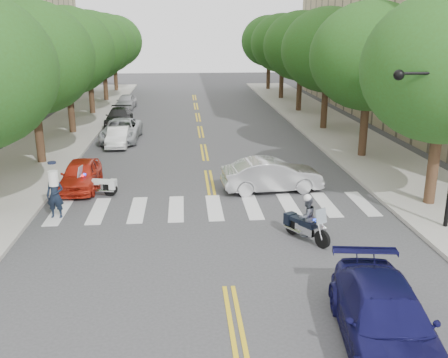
{
  "coord_description": "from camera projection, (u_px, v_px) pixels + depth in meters",
  "views": [
    {
      "loc": [
        -1.15,
        -12.58,
        7.04
      ],
      "look_at": [
        0.37,
        6.22,
        1.3
      ],
      "focal_mm": 40.0,
      "sensor_mm": 36.0,
      "label": 1
    }
  ],
  "objects": [
    {
      "name": "tree_l_1",
      "position": [
        31.0,
        58.0,
        25.18
      ],
      "size": [
        6.4,
        6.4,
        8.45
      ],
      "color": "#382316",
      "rests_on": "ground"
    },
    {
      "name": "sedan_blue",
      "position": [
        385.0,
        320.0,
        11.25
      ],
      "size": [
        2.66,
        5.2,
        1.45
      ],
      "primitive_type": "imported",
      "rotation": [
        0.0,
        0.0,
        -0.13
      ],
      "color": "#111046",
      "rests_on": "ground"
    },
    {
      "name": "tree_r_1",
      "position": [
        370.0,
        57.0,
        26.54
      ],
      "size": [
        6.4,
        6.4,
        8.45
      ],
      "color": "#382316",
      "rests_on": "ground"
    },
    {
      "name": "tree_r_0",
      "position": [
        445.0,
        68.0,
        18.92
      ],
      "size": [
        6.4,
        6.4,
        8.45
      ],
      "color": "#382316",
      "rests_on": "ground"
    },
    {
      "name": "convertible",
      "position": [
        272.0,
        175.0,
        22.23
      ],
      "size": [
        4.56,
        1.91,
        1.46
      ],
      "primitive_type": "imported",
      "rotation": [
        0.0,
        0.0,
        1.65
      ],
      "color": "#B5B5B7",
      "rests_on": "ground"
    },
    {
      "name": "tree_r_3",
      "position": [
        301.0,
        46.0,
        41.8
      ],
      "size": [
        6.4,
        6.4,
        8.45
      ],
      "color": "#382316",
      "rests_on": "ground"
    },
    {
      "name": "tree_l_2",
      "position": [
        66.0,
        51.0,
        32.81
      ],
      "size": [
        6.4,
        6.4,
        8.45
      ],
      "color": "#382316",
      "rests_on": "ground"
    },
    {
      "name": "tree_r_2",
      "position": [
        328.0,
        50.0,
        34.17
      ],
      "size": [
        6.4,
        6.4,
        8.45
      ],
      "color": "#382316",
      "rests_on": "ground"
    },
    {
      "name": "parked_car_d",
      "position": [
        119.0,
        117.0,
        37.09
      ],
      "size": [
        1.86,
        4.5,
        1.3
      ],
      "primitive_type": "imported",
      "rotation": [
        0.0,
        0.0,
        0.01
      ],
      "color": "black",
      "rests_on": "ground"
    },
    {
      "name": "motorcycle_parked",
      "position": [
        98.0,
        185.0,
        21.69
      ],
      "size": [
        2.01,
        0.72,
        1.31
      ],
      "rotation": [
        0.0,
        0.0,
        1.38
      ],
      "color": "black",
      "rests_on": "ground"
    },
    {
      "name": "officer_standing",
      "position": [
        55.0,
        195.0,
        19.02
      ],
      "size": [
        0.69,
        0.49,
        1.8
      ],
      "primitive_type": "imported",
      "rotation": [
        0.0,
        0.0,
        -0.09
      ],
      "color": "black",
      "rests_on": "ground"
    },
    {
      "name": "tree_r_4",
      "position": [
        283.0,
        43.0,
        49.43
      ],
      "size": [
        6.4,
        6.4,
        8.45
      ],
      "color": "#382316",
      "rests_on": "ground"
    },
    {
      "name": "tree_r_5",
      "position": [
        269.0,
        41.0,
        57.06
      ],
      "size": [
        6.4,
        6.4,
        8.45
      ],
      "color": "#382316",
      "rests_on": "ground"
    },
    {
      "name": "ground",
      "position": [
        229.0,
        287.0,
        14.13
      ],
      "size": [
        140.0,
        140.0,
        0.0
      ],
      "primitive_type": "plane",
      "color": "#38383A",
      "rests_on": "ground"
    },
    {
      "name": "tree_l_5",
      "position": [
        113.0,
        41.0,
        55.69
      ],
      "size": [
        6.4,
        6.4,
        8.45
      ],
      "color": "#382316",
      "rests_on": "ground"
    },
    {
      "name": "tree_l_3",
      "position": [
        88.0,
        47.0,
        40.44
      ],
      "size": [
        6.4,
        6.4,
        8.45
      ],
      "color": "#382316",
      "rests_on": "ground"
    },
    {
      "name": "traffic_signal_pole",
      "position": [
        445.0,
        129.0,
        16.98
      ],
      "size": [
        2.82,
        0.42,
        6.0
      ],
      "color": "black",
      "rests_on": "ground"
    },
    {
      "name": "motorcycle_police",
      "position": [
        306.0,
        219.0,
        17.05
      ],
      "size": [
        1.26,
        1.88,
        1.68
      ],
      "rotation": [
        0.0,
        0.0,
        3.68
      ],
      "color": "black",
      "rests_on": "ground"
    },
    {
      "name": "parked_car_a",
      "position": [
        81.0,
        175.0,
        22.54
      ],
      "size": [
        1.6,
        3.9,
        1.32
      ],
      "primitive_type": "imported",
      "rotation": [
        0.0,
        0.0,
        0.01
      ],
      "color": "red",
      "rests_on": "ground"
    },
    {
      "name": "sidewalk_right",
      "position": [
        333.0,
        129.0,
        35.82
      ],
      "size": [
        5.0,
        60.0,
        0.15
      ],
      "primitive_type": "cube",
      "color": "#9E9991",
      "rests_on": "ground"
    },
    {
      "name": "tree_l_4",
      "position": [
        103.0,
        44.0,
        48.07
      ],
      "size": [
        6.4,
        6.4,
        8.45
      ],
      "color": "#382316",
      "rests_on": "ground"
    },
    {
      "name": "parked_car_e",
      "position": [
        126.0,
        102.0,
        44.86
      ],
      "size": [
        1.82,
        3.93,
        1.3
      ],
      "primitive_type": "imported",
      "rotation": [
        0.0,
        0.0,
        -0.07
      ],
      "color": "#ADAEB3",
      "rests_on": "ground"
    },
    {
      "name": "sidewalk_left",
      "position": [
        63.0,
        133.0,
        34.35
      ],
      "size": [
        5.0,
        60.0,
        0.15
      ],
      "primitive_type": "cube",
      "color": "#9E9991",
      "rests_on": "ground"
    },
    {
      "name": "parked_car_b",
      "position": [
        118.0,
        137.0,
        30.72
      ],
      "size": [
        1.26,
        3.55,
        1.17
      ],
      "primitive_type": "imported",
      "rotation": [
        0.0,
        0.0,
        0.01
      ],
      "color": "white",
      "rests_on": "ground"
    },
    {
      "name": "parked_car_c",
      "position": [
        121.0,
        130.0,
        32.12
      ],
      "size": [
        2.44,
        5.04,
        1.38
      ],
      "primitive_type": "imported",
      "rotation": [
        0.0,
        0.0,
        -0.03
      ],
      "color": "#B0B4B9",
      "rests_on": "ground"
    }
  ]
}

